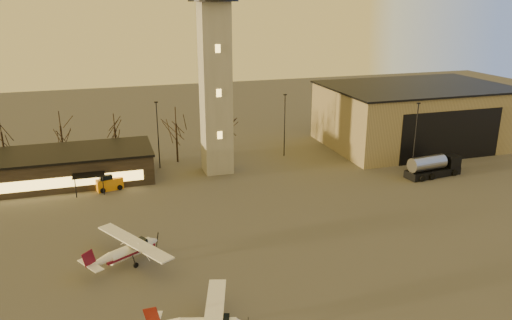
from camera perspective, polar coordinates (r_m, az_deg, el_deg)
The scene contains 9 objects.
ground at distance 48.08m, azimuth 3.90°, elevation -12.55°, with size 220.00×220.00×0.00m, color #413F3C.
control_tower at distance 70.64m, azimuth -4.73°, elevation 11.37°, with size 6.80×6.80×32.60m.
hangar at distance 90.86m, azimuth 17.67°, elevation 4.91°, with size 30.60×20.60×10.30m.
terminal at distance 74.20m, azimuth -21.59°, elevation -0.76°, with size 25.40×12.20×4.30m.
light_poles at distance 73.76m, azimuth -4.31°, elevation 3.02°, with size 58.50×12.25×10.14m.
tree_row at distance 79.83m, azimuth -15.67°, elevation 3.95°, with size 37.20×9.20×8.80m.
cessna_rear at distance 50.49m, azimuth -14.02°, elevation -10.19°, with size 8.55×10.03×2.97m.
fuel_truck at distance 75.92m, azimuth 19.56°, elevation -0.84°, with size 8.66×3.58×3.13m.
service_cart at distance 69.60m, azimuth -16.49°, elevation -2.59°, with size 3.71×2.78×2.15m.
Camera 1 is at (-15.31, -38.49, 24.41)m, focal length 35.00 mm.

